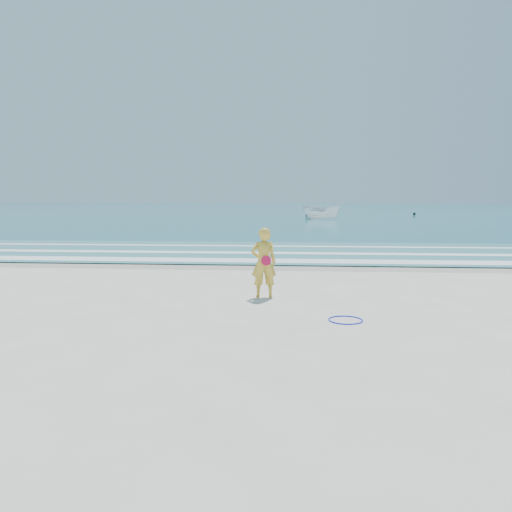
{
  "coord_description": "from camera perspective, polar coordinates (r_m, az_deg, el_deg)",
  "views": [
    {
      "loc": [
        1.7,
        -10.58,
        2.75
      ],
      "look_at": [
        0.52,
        4.0,
        1.0
      ],
      "focal_mm": 35.0,
      "sensor_mm": 36.0,
      "label": 1
    }
  ],
  "objects": [
    {
      "name": "wet_sand",
      "position": [
        19.85,
        -0.31,
        -1.14
      ],
      "size": [
        400.0,
        2.4,
        0.0
      ],
      "primitive_type": "cube",
      "color": "#B2A893",
      "rests_on": "ground"
    },
    {
      "name": "foam_far",
      "position": [
        27.27,
        1.05,
        1.15
      ],
      "size": [
        400.0,
        0.6,
        0.01
      ],
      "primitive_type": "cube",
      "color": "white",
      "rests_on": "shallow"
    },
    {
      "name": "ocean",
      "position": [
        115.63,
        3.83,
        5.46
      ],
      "size": [
        400.0,
        190.0,
        0.04
      ],
      "primitive_type": "cube",
      "color": "#19727F",
      "rests_on": "ground"
    },
    {
      "name": "boat",
      "position": [
        60.67,
        7.56,
        5.05
      ],
      "size": [
        4.79,
        2.24,
        1.79
      ],
      "primitive_type": "imported",
      "rotation": [
        0.0,
        0.0,
        1.46
      ],
      "color": "white",
      "rests_on": "ocean"
    },
    {
      "name": "hoop",
      "position": [
        11.38,
        10.19,
        -7.21
      ],
      "size": [
        0.96,
        0.96,
        0.03
      ],
      "primitive_type": "torus",
      "rotation": [
        0.0,
        0.0,
        -0.29
      ],
      "color": "#0C1DE9",
      "rests_on": "ground"
    },
    {
      "name": "buoy",
      "position": [
        76.0,
        17.64,
        4.61
      ],
      "size": [
        0.4,
        0.4,
        0.4
      ],
      "primitive_type": "sphere",
      "color": "black",
      "rests_on": "ocean"
    },
    {
      "name": "ground",
      "position": [
        11.07,
        -4.38,
        -7.59
      ],
      "size": [
        400.0,
        400.0,
        0.0
      ],
      "primitive_type": "plane",
      "color": "silver",
      "rests_on": "ground"
    },
    {
      "name": "foam_mid",
      "position": [
        24.0,
        0.56,
        0.37
      ],
      "size": [
        400.0,
        0.9,
        0.01
      ],
      "primitive_type": "cube",
      "color": "white",
      "rests_on": "shallow"
    },
    {
      "name": "foam_near",
      "position": [
        21.13,
        -0.01,
        -0.51
      ],
      "size": [
        400.0,
        1.4,
        0.01
      ],
      "primitive_type": "cube",
      "color": "white",
      "rests_on": "shallow"
    },
    {
      "name": "shallow",
      "position": [
        24.79,
        0.69,
        0.56
      ],
      "size": [
        400.0,
        10.0,
        0.01
      ],
      "primitive_type": "cube",
      "color": "#59B7AD",
      "rests_on": "ocean"
    },
    {
      "name": "woman",
      "position": [
        13.58,
        0.88,
        -0.76
      ],
      "size": [
        0.77,
        0.57,
        1.92
      ],
      "color": "gold",
      "rests_on": "ground"
    }
  ]
}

